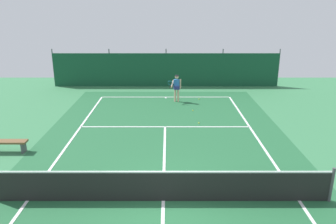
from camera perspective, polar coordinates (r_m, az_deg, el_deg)
name	(u,v)px	position (r m, az deg, el deg)	size (l,w,h in m)	color
ground_plane	(162,201)	(10.38, -1.02, -15.03)	(36.00, 36.00, 0.00)	#387A4C
court_surface	(162,201)	(10.38, -1.02, -15.01)	(11.02, 26.60, 0.01)	#236038
tennis_net	(162,186)	(10.11, -1.03, -12.59)	(10.12, 0.10, 1.10)	black
back_fence	(165,76)	(24.66, -0.56, 6.22)	(16.30, 0.98, 2.70)	#14472D
tennis_player	(175,86)	(20.14, 1.26, 4.43)	(0.83, 0.67, 1.64)	#D8AD8C
tennis_ball_near_player	(192,110)	(18.60, 4.09, 0.28)	(0.07, 0.07, 0.07)	#CCDB33
tennis_ball_midcourt	(198,123)	(16.65, 5.11, -1.88)	(0.07, 0.07, 0.07)	#CCDB33
tennis_ball_by_sideline	(198,99)	(20.94, 5.12, 2.26)	(0.07, 0.07, 0.07)	#CCDB33
courtside_bench	(5,144)	(14.79, -26.17, -4.91)	(1.60, 0.40, 0.49)	brown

